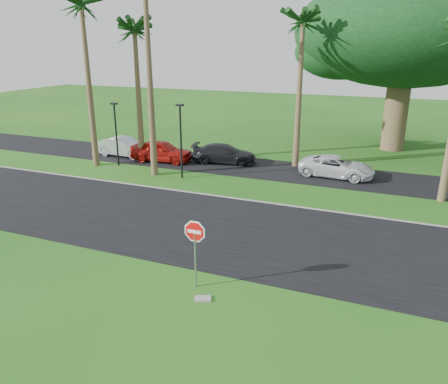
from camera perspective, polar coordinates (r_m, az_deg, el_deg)
ground at (r=18.27m, az=-0.99°, el=-7.42°), size 120.00×120.00×0.00m
road at (r=19.95m, az=1.27°, el=-5.04°), size 120.00×8.00×0.02m
parking_strip at (r=29.44m, az=8.61°, el=2.68°), size 120.00×5.00×0.02m
curb at (r=23.50m, az=4.80°, el=-1.29°), size 120.00×0.12×0.06m
stop_sign_near at (r=14.86m, az=-3.82°, el=-6.31°), size 1.05×0.07×2.62m
palm_left_far at (r=31.03m, az=-18.11°, el=21.75°), size 5.00×5.00×11.50m
palm_left_mid at (r=31.11m, az=-11.59°, el=19.55°), size 5.00×5.00×10.00m
palm_center at (r=29.80m, az=10.26°, el=20.61°), size 5.00×5.00×10.50m
canopy_tree at (r=37.08m, az=22.69°, el=18.79°), size 16.50×16.50×13.12m
streetlight_left at (r=30.94m, az=-13.93°, el=7.86°), size 0.45×0.25×4.34m
streetlight_right at (r=27.21m, az=-5.67°, el=7.21°), size 0.45×0.25×4.64m
car_silver at (r=33.80m, az=-12.89°, el=5.73°), size 4.39×1.70×1.42m
car_red at (r=31.81m, az=-8.17°, el=5.31°), size 4.61×2.20×1.52m
car_dark at (r=31.13m, az=0.04°, el=5.01°), size 4.82×2.72×1.32m
car_minivan at (r=28.70m, az=14.51°, el=3.19°), size 4.85×2.54×1.30m
utility_slab at (r=14.95m, az=-2.79°, el=-13.74°), size 0.64×0.54×0.06m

